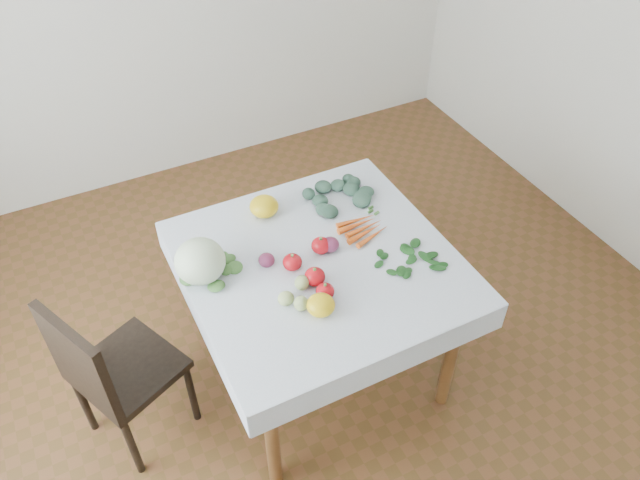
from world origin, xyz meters
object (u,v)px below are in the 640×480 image
object	(u,v)px
table	(320,277)
carrot_bunch	(363,228)
cabbage	(200,261)
heirloom_back	(264,206)
chair	(108,370)

from	to	relation	value
table	carrot_bunch	size ratio (longest dim) A/B	5.03
cabbage	heirloom_back	world-z (taller)	cabbage
heirloom_back	table	bearing A→B (deg)	-77.13
table	carrot_bunch	distance (m)	0.30
chair	carrot_bunch	world-z (taller)	chair
table	chair	size ratio (longest dim) A/B	1.15
chair	cabbage	size ratio (longest dim) A/B	4.16
chair	carrot_bunch	distance (m)	1.24
carrot_bunch	heirloom_back	bearing A→B (deg)	138.88
table	heirloom_back	size ratio (longest dim) A/B	7.44
chair	table	bearing A→B (deg)	-3.14
chair	heirloom_back	bearing A→B (deg)	21.54
heirloom_back	carrot_bunch	world-z (taller)	heirloom_back
cabbage	table	bearing A→B (deg)	-15.50
table	cabbage	world-z (taller)	cabbage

